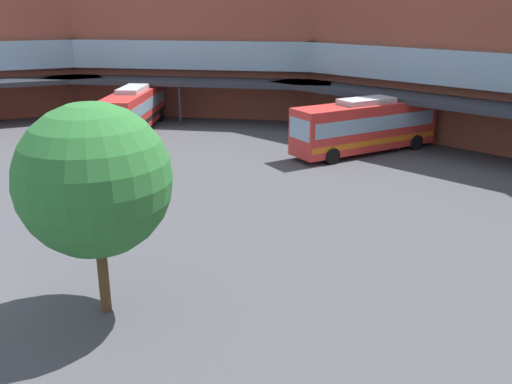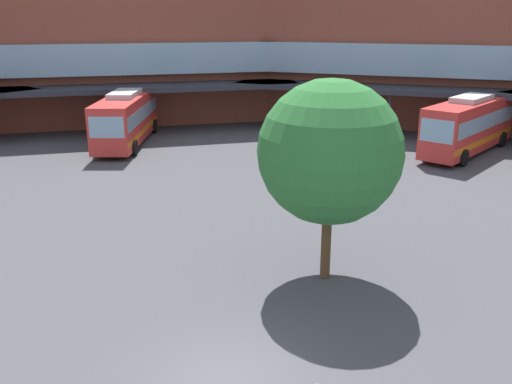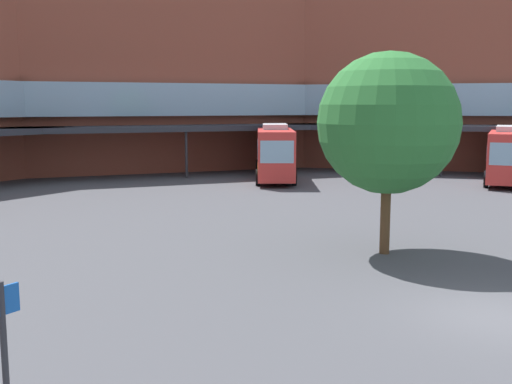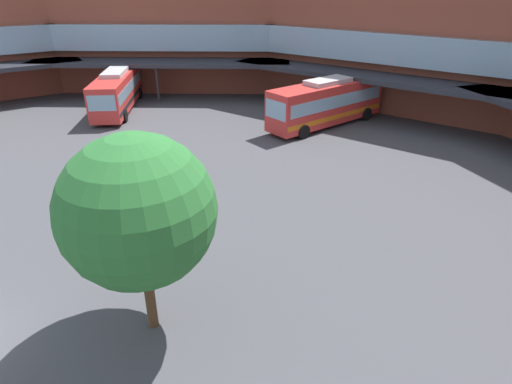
% 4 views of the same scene
% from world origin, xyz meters
% --- Properties ---
extents(station_building, '(84.06, 54.96, 14.38)m').
position_xyz_m(station_building, '(0.00, 20.54, 6.93)').
color(station_building, brown).
rests_on(station_building, ground).
extents(bus_1, '(3.28, 11.37, 3.89)m').
position_xyz_m(bus_1, '(-10.20, 27.66, 1.97)').
color(bus_1, red).
rests_on(bus_1, ground).
extents(bus_5, '(11.44, 8.38, 3.64)m').
position_xyz_m(bus_5, '(-25.16, 15.35, 1.85)').
color(bus_5, red).
rests_on(bus_5, ground).
extents(plaza_tree, '(5.04, 5.04, 7.26)m').
position_xyz_m(plaza_tree, '(3.03, 6.14, 4.73)').
color(plaza_tree, brown).
rests_on(plaza_tree, ground).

